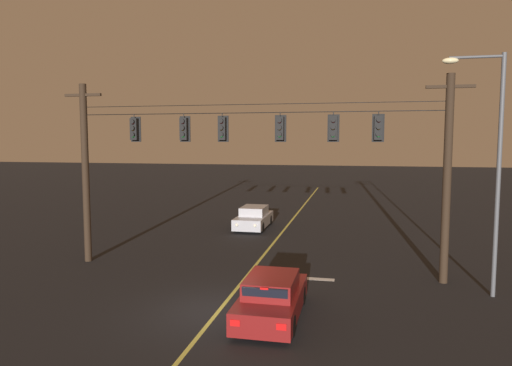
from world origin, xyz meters
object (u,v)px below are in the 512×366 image
(traffic_light_far_right, at_px, (378,128))
(street_lamp_corner, at_px, (491,154))
(traffic_light_leftmost, at_px, (134,129))
(traffic_light_rightmost, at_px, (333,128))
(car_oncoming_lead, at_px, (254,218))
(car_waiting_near_lane, at_px, (272,298))
(traffic_light_centre, at_px, (222,129))
(traffic_light_right_inner, at_px, (280,128))
(traffic_light_left_inner, at_px, (184,129))

(traffic_light_far_right, bearing_deg, street_lamp_corner, -19.32)
(traffic_light_leftmost, xyz_separation_m, traffic_light_rightmost, (8.77, 0.00, 0.00))
(traffic_light_leftmost, bearing_deg, car_oncoming_lead, 70.92)
(traffic_light_far_right, bearing_deg, traffic_light_rightmost, 180.00)
(car_waiting_near_lane, bearing_deg, traffic_light_rightmost, 72.14)
(traffic_light_leftmost, bearing_deg, traffic_light_far_right, 0.00)
(traffic_light_centre, height_order, traffic_light_right_inner, same)
(traffic_light_leftmost, distance_m, traffic_light_left_inner, 2.34)
(traffic_light_rightmost, bearing_deg, traffic_light_far_right, 0.00)
(traffic_light_centre, relative_size, car_waiting_near_lane, 0.28)
(traffic_light_rightmost, xyz_separation_m, street_lamp_corner, (5.58, -1.33, -0.98))
(traffic_light_far_right, distance_m, car_oncoming_lead, 13.21)
(traffic_light_centre, xyz_separation_m, traffic_light_right_inner, (2.50, 0.00, 0.00))
(traffic_light_centre, relative_size, traffic_light_rightmost, 1.00)
(traffic_light_right_inner, bearing_deg, street_lamp_corner, -9.75)
(traffic_light_leftmost, relative_size, car_oncoming_lead, 0.28)
(traffic_light_left_inner, bearing_deg, car_oncoming_lead, 84.17)
(traffic_light_leftmost, xyz_separation_m, street_lamp_corner, (14.34, -1.33, -0.98))
(traffic_light_centre, xyz_separation_m, car_waiting_near_lane, (3.08, -4.99, -5.49))
(traffic_light_leftmost, xyz_separation_m, traffic_light_far_right, (10.54, 0.00, 0.00))
(traffic_light_leftmost, height_order, traffic_light_right_inner, same)
(car_oncoming_lead, xyz_separation_m, street_lamp_corner, (11.02, -10.95, 4.51))
(traffic_light_right_inner, xyz_separation_m, traffic_light_far_right, (3.96, 0.00, 0.00))
(traffic_light_right_inner, distance_m, car_waiting_near_lane, 7.44)
(traffic_light_centre, xyz_separation_m, car_oncoming_lead, (-0.75, 9.61, -5.49))
(traffic_light_left_inner, xyz_separation_m, traffic_light_rightmost, (6.42, 0.00, 0.00))
(traffic_light_far_right, xyz_separation_m, car_waiting_near_lane, (-3.38, -4.99, -5.49))
(traffic_light_left_inner, relative_size, street_lamp_corner, 0.14)
(traffic_light_left_inner, xyz_separation_m, traffic_light_centre, (1.73, 0.00, 0.00))
(traffic_light_left_inner, distance_m, traffic_light_far_right, 8.19)
(car_waiting_near_lane, distance_m, car_oncoming_lead, 15.10)
(traffic_light_rightmost, xyz_separation_m, car_waiting_near_lane, (-1.61, -4.99, -5.49))
(traffic_light_right_inner, height_order, traffic_light_far_right, same)
(traffic_light_right_inner, xyz_separation_m, traffic_light_rightmost, (2.19, 0.00, 0.00))
(traffic_light_left_inner, relative_size, traffic_light_right_inner, 1.00)
(car_waiting_near_lane, bearing_deg, traffic_light_leftmost, 145.10)
(street_lamp_corner, bearing_deg, traffic_light_centre, 172.59)
(traffic_light_right_inner, bearing_deg, traffic_light_left_inner, 180.00)
(street_lamp_corner, bearing_deg, traffic_light_rightmost, 166.55)
(traffic_light_left_inner, height_order, traffic_light_rightmost, same)
(traffic_light_far_right, bearing_deg, car_waiting_near_lane, -124.10)
(traffic_light_leftmost, height_order, street_lamp_corner, street_lamp_corner)
(traffic_light_leftmost, bearing_deg, traffic_light_centre, 0.00)
(traffic_light_left_inner, xyz_separation_m, traffic_light_far_right, (8.19, 0.00, 0.00))
(traffic_light_leftmost, height_order, traffic_light_centre, same)
(traffic_light_left_inner, relative_size, traffic_light_centre, 1.00)
(traffic_light_rightmost, bearing_deg, traffic_light_leftmost, 180.00)
(traffic_light_far_right, relative_size, car_waiting_near_lane, 0.28)
(car_oncoming_lead, bearing_deg, traffic_light_rightmost, -60.49)
(street_lamp_corner, bearing_deg, car_oncoming_lead, 135.19)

